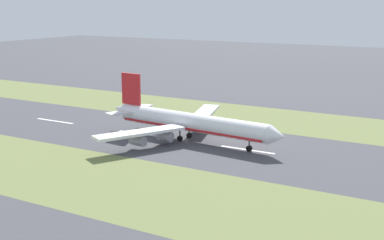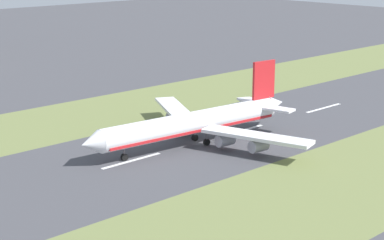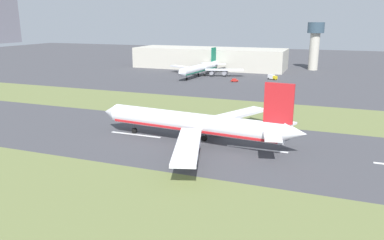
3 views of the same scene
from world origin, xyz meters
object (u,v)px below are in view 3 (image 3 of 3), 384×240
Objects in this scene: control_tower at (315,41)px; airplane_parked_apron at (201,68)px; airplane_main_jet at (198,124)px; service_truck at (272,77)px; terminal_building at (210,58)px; apron_car at (234,80)px.

control_tower reaches higher than airplane_parked_apron.
airplane_main_jet is 194.72m from control_tower.
control_tower is 92.09m from airplane_parked_apron.
airplane_parked_apron is at bearing 91.55° from service_truck.
airplane_main_jet is at bearing 179.21° from service_truck.
control_tower reaches higher than terminal_building.
apron_car is (-59.35, -35.03, -6.69)m from terminal_building.
airplane_main_jet is at bearing 173.22° from control_tower.
airplane_main_jet is 140.77m from airplane_parked_apron.
airplane_main_jet is 10.61× the size of service_truck.
terminal_building is (176.59, 53.28, 1.67)m from airplane_main_jet.
service_truck is (-58.24, 21.06, -19.76)m from control_tower.
terminal_building is 44.13m from airplane_parked_apron.
terminal_building is 18.28× the size of service_truck.
control_tower reaches higher than airplane_main_jet.
airplane_parked_apron is at bearing 59.54° from apron_car.
service_truck is at bearing -0.79° from airplane_main_jet.
airplane_main_jet is 1.93× the size of control_tower.
airplane_main_jet reaches higher than apron_car.
airplane_parked_apron is (-59.52, 68.37, -16.21)m from control_tower.
control_tower reaches higher than apron_car.
apron_car is (-75.51, 41.18, -20.43)m from control_tower.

